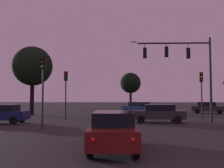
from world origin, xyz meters
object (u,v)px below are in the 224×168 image
(car_parked_lot, at_px, (208,108))
(car_crossing_right, at_px, (1,114))
(car_nearside_lane, at_px, (114,129))
(tree_left_far, at_px, (33,66))
(car_far_lane, at_px, (138,107))
(tree_center_horizon, at_px, (131,83))
(traffic_light_median, at_px, (66,85))
(traffic_light_corner_left, at_px, (43,78))
(car_crossing_left, at_px, (158,113))
(traffic_light_corner_right, at_px, (201,86))
(traffic_signal_mast_arm, at_px, (185,62))

(car_parked_lot, bearing_deg, car_crossing_right, -148.62)
(car_nearside_lane, height_order, tree_left_far, tree_left_far)
(car_far_lane, distance_m, tree_center_horizon, 10.50)
(traffic_light_median, relative_size, tree_center_horizon, 0.72)
(traffic_light_corner_left, relative_size, tree_left_far, 0.59)
(car_parked_lot, height_order, tree_left_far, tree_left_far)
(car_crossing_left, xyz_separation_m, tree_center_horizon, (-1.31, 21.38, 3.81))
(car_far_lane, distance_m, car_parked_lot, 9.13)
(car_far_lane, height_order, car_parked_lot, same)
(car_parked_lot, distance_m, tree_center_horizon, 14.24)
(traffic_light_corner_left, height_order, car_crossing_left, traffic_light_corner_left)
(traffic_light_corner_right, relative_size, traffic_light_median, 0.97)
(traffic_light_corner_right, relative_size, car_nearside_lane, 0.97)
(traffic_light_median, distance_m, car_crossing_right, 6.27)
(traffic_light_corner_left, distance_m, car_crossing_left, 9.93)
(car_crossing_right, xyz_separation_m, car_far_lane, (12.04, 12.85, 0.00))
(car_parked_lot, bearing_deg, traffic_light_corner_left, -135.56)
(traffic_light_median, xyz_separation_m, car_parked_lot, (16.80, 9.14, -2.46))
(tree_center_horizon, bearing_deg, traffic_signal_mast_arm, -80.31)
(car_crossing_left, xyz_separation_m, tree_left_far, (-13.68, 8.02, 5.05))
(car_far_lane, xyz_separation_m, tree_left_far, (-12.93, -3.59, 5.04))
(car_crossing_left, bearing_deg, car_nearside_lane, -108.15)
(traffic_light_corner_right, relative_size, car_parked_lot, 1.01)
(traffic_light_corner_right, xyz_separation_m, car_far_lane, (-5.18, 9.30, -2.36))
(car_nearside_lane, bearing_deg, tree_left_far, 118.55)
(traffic_light_median, bearing_deg, tree_center_horizon, 69.33)
(traffic_signal_mast_arm, height_order, car_nearside_lane, traffic_signal_mast_arm)
(traffic_light_corner_left, xyz_separation_m, traffic_light_corner_right, (12.77, 7.03, -0.26))
(traffic_light_median, height_order, car_far_lane, traffic_light_median)
(tree_center_horizon, bearing_deg, traffic_light_corner_left, -105.06)
(traffic_signal_mast_arm, height_order, traffic_light_corner_right, traffic_signal_mast_arm)
(traffic_light_corner_right, bearing_deg, traffic_light_corner_left, -151.18)
(car_parked_lot, distance_m, tree_left_far, 22.92)
(car_far_lane, relative_size, tree_left_far, 0.54)
(car_crossing_right, bearing_deg, car_far_lane, 46.86)
(traffic_light_corner_right, relative_size, car_far_lane, 1.00)
(car_crossing_left, height_order, tree_left_far, tree_left_far)
(car_crossing_right, distance_m, tree_left_far, 10.58)
(car_crossing_right, relative_size, tree_center_horizon, 0.67)
(car_nearside_lane, bearing_deg, traffic_light_corner_left, 129.01)
(traffic_light_corner_left, bearing_deg, traffic_light_median, 90.69)
(traffic_signal_mast_arm, xyz_separation_m, traffic_light_corner_left, (-10.66, -4.78, -1.71))
(tree_center_horizon, bearing_deg, tree_left_far, -132.79)
(tree_left_far, xyz_separation_m, tree_center_horizon, (12.37, 13.36, -1.23))
(traffic_light_corner_left, height_order, tree_center_horizon, tree_center_horizon)
(traffic_light_corner_right, bearing_deg, car_nearside_lane, -121.42)
(traffic_signal_mast_arm, relative_size, traffic_light_corner_left, 1.48)
(traffic_light_corner_right, distance_m, tree_left_far, 19.18)
(car_crossing_left, xyz_separation_m, car_crossing_right, (-12.79, -1.24, -0.00))
(car_crossing_left, distance_m, car_far_lane, 11.63)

